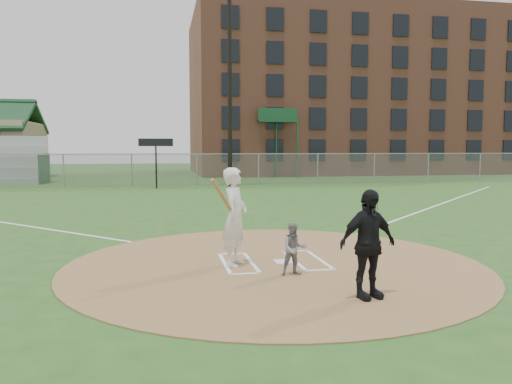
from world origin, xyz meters
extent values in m
plane|color=#26511B|center=(0.00, 0.00, 0.00)|extent=(140.00, 140.00, 0.00)
cylinder|color=olive|center=(0.00, 0.00, 0.01)|extent=(8.40, 8.40, 0.02)
cube|color=white|center=(0.22, 0.02, 0.03)|extent=(0.41, 0.41, 0.03)
cube|color=white|center=(9.00, 9.00, 0.01)|extent=(17.04, 17.04, 0.01)
imported|color=gray|center=(0.14, -0.99, 0.51)|extent=(0.48, 0.37, 0.97)
imported|color=black|center=(0.89, -2.57, 0.87)|extent=(1.07, 0.63, 1.70)
cube|color=white|center=(-1.00, 0.15, 0.03)|extent=(0.08, 1.80, 0.01)
cube|color=white|center=(-0.45, 0.15, 0.03)|extent=(0.08, 1.80, 0.01)
cube|color=white|center=(-0.72, 1.05, 0.03)|extent=(0.62, 0.08, 0.01)
cube|color=white|center=(-0.72, -0.75, 0.03)|extent=(0.62, 0.08, 0.01)
cube|color=white|center=(1.00, 0.15, 0.03)|extent=(0.08, 1.80, 0.01)
cube|color=white|center=(0.45, 0.15, 0.03)|extent=(0.08, 1.80, 0.01)
cube|color=white|center=(0.72, 1.05, 0.03)|extent=(0.62, 0.08, 0.01)
cube|color=white|center=(0.72, -0.75, 0.03)|extent=(0.62, 0.08, 0.01)
imported|color=silver|center=(-0.81, -0.02, 0.99)|extent=(0.73, 0.84, 1.95)
cylinder|color=olive|center=(-1.11, -0.42, 1.45)|extent=(0.50, 0.45, 0.70)
cube|color=slate|center=(0.00, 22.00, 1.00)|extent=(56.00, 0.03, 2.00)
cube|color=gray|center=(0.00, 22.00, 2.00)|extent=(56.00, 0.06, 0.06)
cube|color=gray|center=(0.00, 22.00, 1.00)|extent=(56.08, 0.08, 2.00)
cube|color=#194728|center=(-10.00, 26.20, 1.00)|extent=(0.08, 3.20, 2.00)
cube|color=#965541|center=(16.00, 38.00, 7.50)|extent=(30.00, 16.00, 15.00)
cube|color=black|center=(15.90, 29.94, 7.40)|extent=(26.60, 0.10, 12.20)
cube|color=#194728|center=(7.00, 29.34, 4.50)|extent=(3.20, 1.00, 0.15)
cube|color=#194728|center=(7.00, 29.84, 2.25)|extent=(0.12, 0.12, 4.50)
cube|color=#194728|center=(8.50, 28.89, 2.25)|extent=(0.12, 0.12, 4.50)
cube|color=#194728|center=(7.00, 29.34, 5.05)|extent=(3.20, 0.08, 1.00)
cylinder|color=black|center=(2.00, 21.00, 6.00)|extent=(0.26, 0.26, 12.00)
cylinder|color=black|center=(-2.50, 20.20, 1.30)|extent=(0.10, 0.10, 2.60)
cube|color=black|center=(-2.50, 20.20, 2.70)|extent=(2.00, 0.10, 0.45)
camera|label=1|loc=(-2.24, -9.71, 2.34)|focal=35.00mm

